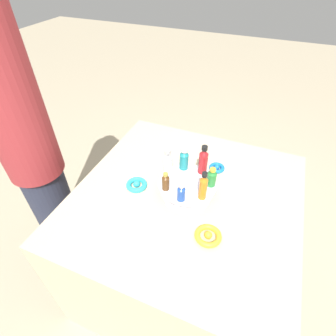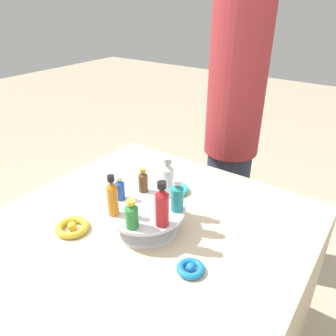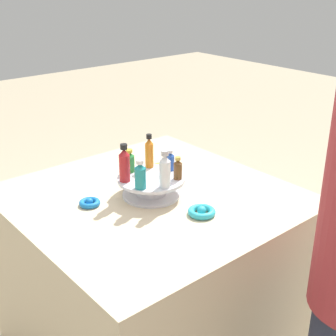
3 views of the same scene
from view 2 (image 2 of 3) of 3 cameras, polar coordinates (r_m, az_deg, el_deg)
The scene contains 13 objects.
party_table at distance 1.44m, azimuth -3.29°, elevation -22.53°, with size 1.06×1.06×0.79m.
display_stand at distance 1.14m, azimuth -3.90°, elevation -8.38°, with size 0.27×0.27×0.08m.
bottle_red at distance 1.00m, azimuth -1.06°, elevation -6.57°, with size 0.04×0.04×0.15m.
bottle_teal at distance 1.08m, azimuth 1.61°, elevation -4.93°, with size 0.04×0.04×0.12m.
bottle_clear at distance 1.15m, azimuth -0.08°, elevation -1.89°, with size 0.04×0.04×0.15m.
bottle_brown at distance 1.19m, azimuth -4.35°, elevation -2.27°, with size 0.03×0.03×0.09m.
bottle_blue at distance 1.15m, azimuth -8.40°, elevation -3.60°, with size 0.03×0.03×0.09m.
bottle_orange at distance 1.06m, azimuth -9.64°, elevation -5.02°, with size 0.04×0.04×0.15m.
bottle_green at distance 1.01m, azimuth -6.34°, elevation -8.12°, with size 0.04×0.04×0.10m.
ribbon_bow_gold at distance 1.19m, azimuth -16.33°, elevation -9.87°, with size 0.11×0.11×0.03m.
ribbon_bow_blue at distance 1.00m, azimuth 3.97°, elevation -17.06°, with size 0.08×0.08×0.03m.
ribbon_bow_teal at distance 1.35m, azimuth 1.40°, elevation -3.70°, with size 0.11×0.11×0.03m.
person_figure at distance 1.82m, azimuth 11.22°, elevation 7.25°, with size 0.30×0.30×1.74m.
Camera 2 is at (-0.70, -0.59, 1.51)m, focal length 35.00 mm.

